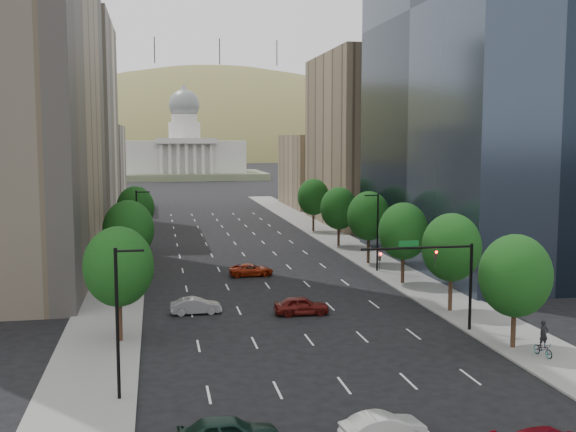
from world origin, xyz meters
TOP-DOWN VIEW (x-y plane):
  - sidewalk_left at (-15.50, 60.00)m, footprint 6.00×200.00m
  - sidewalk_right at (15.50, 60.00)m, footprint 6.00×200.00m
  - midrise_cream_left at (-25.00, 103.00)m, footprint 14.00×30.00m
  - filler_left at (-25.00, 136.00)m, footprint 14.00×26.00m
  - tower_glass_right at (26.00, 58.00)m, footprint 16.00×38.00m
  - parking_tan_right at (25.00, 100.00)m, footprint 14.00×30.00m
  - filler_right at (25.00, 133.00)m, footprint 14.00×26.00m
  - tree_right_0 at (14.00, 25.00)m, footprint 5.20×5.20m
  - tree_right_1 at (14.00, 36.00)m, footprint 5.20×5.20m
  - tree_right_2 at (14.00, 48.00)m, footprint 5.20×5.20m
  - tree_right_3 at (14.00, 60.00)m, footprint 5.20×5.20m
  - tree_right_4 at (14.00, 74.00)m, footprint 5.20×5.20m
  - tree_right_5 at (14.00, 90.00)m, footprint 5.20×5.20m
  - tree_left_0 at (-14.00, 32.00)m, footprint 5.20×5.20m
  - tree_left_1 at (-14.00, 52.00)m, footprint 5.20×5.20m
  - tree_left_2 at (-14.00, 78.00)m, footprint 5.20×5.20m
  - streetlight_rn at (13.44, 55.00)m, footprint 1.70×0.20m
  - streetlight_ls at (-13.44, 20.00)m, footprint 1.70×0.20m
  - streetlight_ln at (-13.44, 65.00)m, footprint 1.70×0.20m
  - traffic_signal at (10.53, 30.00)m, footprint 9.12×0.40m
  - capitol at (0.00, 249.71)m, footprint 60.00×40.00m
  - foothills at (34.67, 599.39)m, footprint 720.00×413.00m
  - car_white at (-0.19, 11.90)m, footprint 4.56×2.13m
  - car_maroon at (1.00, 37.54)m, footprint 4.80×2.03m
  - car_silver at (-7.97, 39.51)m, footprint 4.43×1.71m
  - car_red_far at (-0.96, 55.46)m, footprint 5.01×2.47m
  - cyclist at (14.96, 22.60)m, footprint 0.93×1.98m

SIDE VIEW (x-z plane):
  - foothills at x=34.67m, z-range -169.28..93.72m
  - sidewalk_left at x=-15.50m, z-range 0.00..0.15m
  - sidewalk_right at x=15.50m, z-range 0.00..0.15m
  - car_red_far at x=-0.96m, z-range 0.00..1.37m
  - car_silver at x=-7.97m, z-range 0.00..1.44m
  - car_white at x=-0.19m, z-range 0.00..1.45m
  - car_maroon at x=1.00m, z-range 0.00..1.62m
  - cyclist at x=14.96m, z-range -0.26..2.26m
  - streetlight_rn at x=13.44m, z-range 0.34..9.34m
  - streetlight_ls at x=-13.44m, z-range 0.34..9.34m
  - streetlight_ln at x=-13.44m, z-range 0.34..9.34m
  - traffic_signal at x=10.53m, z-range 1.49..8.86m
  - tree_right_0 at x=14.00m, z-range 1.19..9.58m
  - tree_right_4 at x=14.00m, z-range 1.23..9.69m
  - tree_right_2 at x=14.00m, z-range 1.30..9.91m
  - tree_left_2 at x=-14.00m, z-range 1.34..10.02m
  - tree_right_1 at x=14.00m, z-range 1.37..10.12m
  - tree_right_5 at x=14.00m, z-range 1.37..10.12m
  - tree_left_0 at x=-14.00m, z-range 1.37..10.12m
  - tree_right_3 at x=14.00m, z-range 1.44..10.34m
  - tree_left_1 at x=-14.00m, z-range 1.48..10.45m
  - filler_right at x=25.00m, z-range 0.00..16.00m
  - capitol at x=0.00m, z-range -9.02..26.18m
  - filler_left at x=-25.00m, z-range 0.00..18.00m
  - parking_tan_right at x=25.00m, z-range 0.00..30.00m
  - midrise_cream_left at x=-25.00m, z-range 0.00..35.00m
  - tower_glass_right at x=26.00m, z-range 0.00..60.00m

